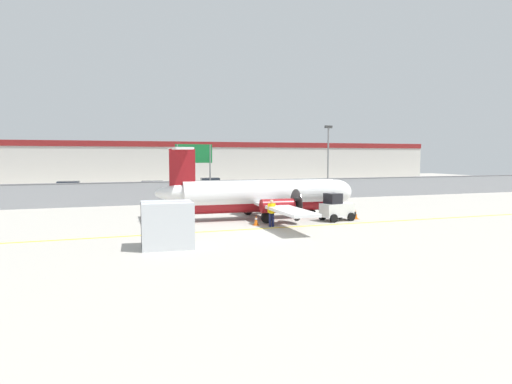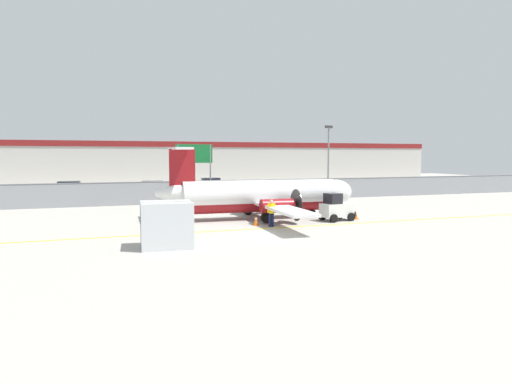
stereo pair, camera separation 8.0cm
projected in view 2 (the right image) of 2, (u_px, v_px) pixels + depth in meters
The scene contains 17 objects.
ground_plane at pixel (270, 228), 27.72m from camera, with size 140.00×140.00×0.01m.
perimeter_fence at pixel (208, 191), 42.67m from camera, with size 98.00×0.10×2.10m.
parking_lot_strip at pixel (185, 193), 53.56m from camera, with size 98.00×17.00×0.12m.
background_building at pixel (163, 163), 70.68m from camera, with size 91.00×8.10×6.50m.
commuter_airplane at pixel (264, 196), 31.78m from camera, with size 14.25×16.06×4.92m.
baggage_tug at pixel (336, 208), 30.79m from camera, with size 2.48×1.71×1.88m.
ground_crew_worker at pixel (271, 212), 28.13m from camera, with size 0.55×0.38×1.70m.
cargo_container at pixel (167, 225), 21.81m from camera, with size 2.55×2.19×2.20m.
traffic_cone_near_left at pixel (256, 220), 28.80m from camera, with size 0.36×0.36×0.64m.
traffic_cone_near_right at pixel (356, 215), 31.63m from camera, with size 0.36×0.36×0.64m.
traffic_cone_far_left at pixel (270, 211), 33.89m from camera, with size 0.36×0.36×0.64m.
parked_car_0 at pixel (70, 189), 48.53m from camera, with size 4.27×2.15×1.58m.
parked_car_1 at pixel (152, 188), 49.08m from camera, with size 4.38×2.40×1.58m.
parked_car_2 at pixel (212, 184), 55.89m from camera, with size 4.35×2.33×1.58m.
parked_car_3 at pixel (298, 186), 51.98m from camera, with size 4.21×2.01×1.58m.
apron_light_pole at pixel (328, 157), 43.75m from camera, with size 0.70×0.30×7.27m.
highway_sign at pixel (194, 158), 44.04m from camera, with size 3.60×0.14×5.50m.
Camera 2 is at (-9.96, -23.60, 4.39)m, focal length 32.00 mm.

